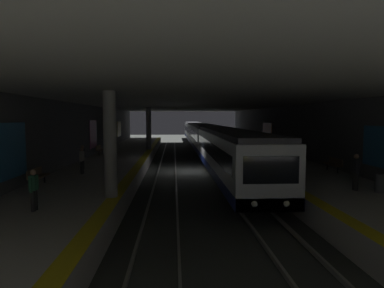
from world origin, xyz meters
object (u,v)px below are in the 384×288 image
object	(u,v)px
metro_train	(203,137)
trash_bin	(380,183)
bench_left_near	(334,163)
person_walking_mid	(82,160)
pillar_near	(110,145)
person_standing_far	(83,156)
person_waiting_near	(356,170)
suitcase_rolling	(268,151)
bench_right_near	(37,175)
person_boarding	(34,189)
pillar_far	(149,128)
bench_left_mid	(261,143)
bench_right_mid	(100,149)

from	to	relation	value
metro_train	trash_bin	bearing A→B (deg)	-168.63
bench_left_near	person_walking_mid	distance (m)	15.78
pillar_near	person_standing_far	bearing A→B (deg)	23.25
person_waiting_near	trash_bin	xyz separation A→B (m)	(-0.48, -0.89, -0.52)
metro_train	suitcase_rolling	xyz separation A→B (m)	(-11.64, -5.17, -0.69)
metro_train	bench_right_near	bearing A→B (deg)	157.07
trash_bin	person_boarding	bearing A→B (deg)	98.34
pillar_far	bench_left_near	size ratio (longest dim) A/B	2.68
pillar_far	bench_left_mid	distance (m)	13.14
bench_left_mid	trash_bin	distance (m)	23.20
person_boarding	suitcase_rolling	bearing A→B (deg)	-37.64
pillar_far	bench_right_mid	distance (m)	6.66
person_walking_mid	person_boarding	bearing A→B (deg)	-176.66
bench_left_mid	person_standing_far	xyz separation A→B (m)	(-15.57, 16.22, 0.34)
pillar_far	person_boarding	bearing A→B (deg)	174.11
bench_left_near	person_boarding	world-z (taller)	person_boarding
person_waiting_near	bench_right_mid	bearing A→B (deg)	44.06
metro_train	bench_right_near	xyz separation A→B (m)	(-25.37, 10.73, -0.45)
bench_left_near	suitcase_rolling	size ratio (longest dim) A/B	1.96
person_walking_mid	person_boarding	world-z (taller)	person_walking_mid
bench_right_near	person_standing_far	size ratio (longest dim) A/B	1.06
pillar_near	person_walking_mid	distance (m)	6.82
bench_left_mid	person_waiting_near	size ratio (longest dim) A/B	0.98
metro_train	trash_bin	size ratio (longest dim) A/B	69.53
suitcase_rolling	metro_train	bearing A→B (deg)	23.93
bench_right_mid	person_waiting_near	world-z (taller)	person_waiting_near
metro_train	bench_left_mid	size ratio (longest dim) A/B	34.77
person_waiting_near	person_boarding	xyz separation A→B (m)	(-2.62, 13.69, -0.13)
bench_right_mid	person_walking_mid	world-z (taller)	person_walking_mid
bench_left_mid	bench_left_near	bearing A→B (deg)	180.00
pillar_near	bench_left_near	size ratio (longest dim) A/B	2.68
bench_right_mid	person_boarding	distance (m)	18.67
pillar_far	person_standing_far	xyz separation A→B (m)	(-13.71, 3.34, -1.41)
person_standing_far	trash_bin	world-z (taller)	person_standing_far
metro_train	person_walking_mid	distance (m)	23.91
bench_right_mid	person_waiting_near	distance (m)	22.22
pillar_near	trash_bin	xyz separation A→B (m)	(0.14, -12.15, -1.85)
pillar_near	suitcase_rolling	xyz separation A→B (m)	(16.34, -11.72, -1.99)
bench_left_near	person_waiting_near	distance (m)	5.58
bench_left_near	trash_bin	bearing A→B (deg)	172.78
bench_left_near	pillar_far	bearing A→B (deg)	39.69
bench_left_mid	bench_right_mid	size ratio (longest dim) A/B	1.00
pillar_near	bench_right_mid	world-z (taller)	pillar_near
bench_right_mid	metro_train	bearing A→B (deg)	-43.30
bench_right_near	suitcase_rolling	xyz separation A→B (m)	(13.73, -15.90, -0.24)
bench_left_near	bench_left_mid	world-z (taller)	same
person_boarding	trash_bin	world-z (taller)	person_boarding
pillar_far	suitcase_rolling	xyz separation A→B (m)	(-5.13, -11.72, -1.99)
bench_left_near	trash_bin	size ratio (longest dim) A/B	2.00
pillar_near	person_boarding	world-z (taller)	pillar_near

